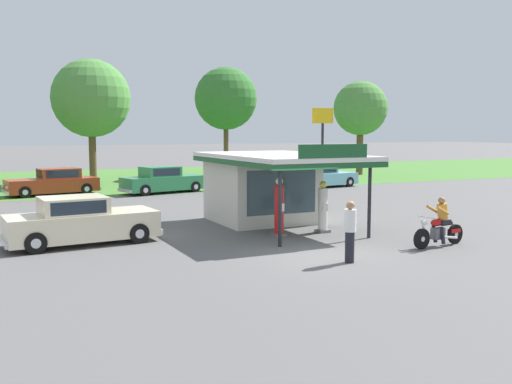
{
  "coord_description": "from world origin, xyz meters",
  "views": [
    {
      "loc": [
        -8.87,
        -14.07,
        3.62
      ],
      "look_at": [
        0.1,
        4.8,
        1.4
      ],
      "focal_mm": 39.62,
      "sensor_mm": 36.0,
      "label": 1
    }
  ],
  "objects": [
    {
      "name": "grass_verge_strip",
      "position": [
        0.0,
        30.0,
        0.0
      ],
      "size": [
        120.0,
        24.0,
        0.01
      ],
      "primitive_type": "cube",
      "color": "#477A33",
      "rests_on": "ground"
    },
    {
      "name": "tree_oak_right",
      "position": [
        8.72,
        28.65,
        6.31
      ],
      "size": [
        5.05,
        5.05,
        8.85
      ],
      "color": "brown",
      "rests_on": "ground"
    },
    {
      "name": "motorcycle_with_rider",
      "position": [
        4.01,
        -0.6,
        0.65
      ],
      "size": [
        2.21,
        0.7,
        1.58
      ],
      "color": "black",
      "rests_on": "ground"
    },
    {
      "name": "parked_car_back_row_far_right",
      "position": [
        0.53,
        18.68,
        0.72
      ],
      "size": [
        5.4,
        2.88,
        1.58
      ],
      "color": "#2D844C",
      "rests_on": "ground"
    },
    {
      "name": "roadside_pole_sign",
      "position": [
        5.19,
        8.32,
        3.23
      ],
      "size": [
        1.1,
        0.12,
        4.73
      ],
      "color": "black",
      "rests_on": "ground"
    },
    {
      "name": "gas_pump_offside",
      "position": [
        2.0,
        3.16,
        0.85
      ],
      "size": [
        0.44,
        0.44,
        1.87
      ],
      "color": "slate",
      "rests_on": "ground"
    },
    {
      "name": "tree_oak_far_right",
      "position": [
        -2.2,
        26.95,
        5.89
      ],
      "size": [
        5.44,
        5.44,
        8.7
      ],
      "color": "brown",
      "rests_on": "ground"
    },
    {
      "name": "tree_oak_far_left",
      "position": [
        19.65,
        25.68,
        5.51
      ],
      "size": [
        4.73,
        4.57,
        7.93
      ],
      "color": "brown",
      "rests_on": "ground"
    },
    {
      "name": "bystander_strolling_foreground",
      "position": [
        0.11,
        -1.25,
        0.92
      ],
      "size": [
        0.34,
        0.34,
        1.73
      ],
      "color": "black",
      "rests_on": "ground"
    },
    {
      "name": "featured_classic_sedan",
      "position": [
        -6.24,
        4.7,
        0.71
      ],
      "size": [
        5.02,
        2.25,
        1.56
      ],
      "color": "beige",
      "rests_on": "ground"
    },
    {
      "name": "service_station_kiosk",
      "position": [
        1.11,
        6.03,
        1.63
      ],
      "size": [
        4.35,
        7.38,
        3.24
      ],
      "color": "beige",
      "rests_on": "ground"
    },
    {
      "name": "parked_car_second_row_spare",
      "position": [
        -5.5,
        20.38,
        0.7
      ],
      "size": [
        5.4,
        2.62,
        1.53
      ],
      "color": "#993819",
      "rests_on": "ground"
    },
    {
      "name": "gas_pump_nearside",
      "position": [
        0.21,
        3.17,
        0.94
      ],
      "size": [
        0.44,
        0.44,
        2.06
      ],
      "color": "slate",
      "rests_on": "ground"
    },
    {
      "name": "parked_car_back_row_centre_left",
      "position": [
        10.98,
        17.58,
        0.68
      ],
      "size": [
        5.15,
        2.59,
        1.49
      ],
      "color": "#7AC6D1",
      "rests_on": "ground"
    },
    {
      "name": "ground_plane",
      "position": [
        0.0,
        0.0,
        0.0
      ],
      "size": [
        300.0,
        300.0,
        0.0
      ],
      "primitive_type": "plane",
      "color": "#5B5959"
    }
  ]
}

